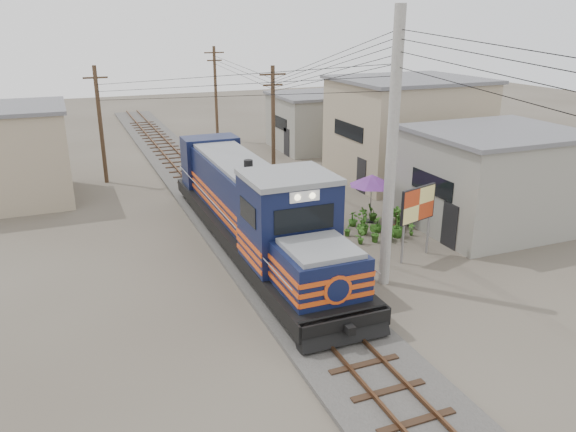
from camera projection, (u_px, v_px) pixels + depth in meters
name	position (u px, v px, depth m)	size (l,w,h in m)	color
ground	(294.00, 292.00, 20.64)	(120.00, 120.00, 0.00)	#473F35
ballast	(220.00, 210.00, 29.36)	(3.60, 70.00, 0.16)	#595651
track	(220.00, 206.00, 29.30)	(1.15, 70.00, 0.12)	#51331E
locomotive	(254.00, 209.00, 23.93)	(3.15, 17.14, 4.25)	black
utility_pole_main	(391.00, 154.00, 19.79)	(0.40, 0.40, 10.00)	#9E9B93
wooden_pole_mid	(273.00, 123.00, 33.26)	(1.60, 0.24, 7.00)	#4C3826
wooden_pole_far	(216.00, 92.00, 45.51)	(1.60, 0.24, 7.50)	#4C3826
wooden_pole_left	(100.00, 123.00, 33.38)	(1.60, 0.24, 7.00)	#4C3826
power_lines	(220.00, 64.00, 25.51)	(9.65, 19.00, 3.30)	black
shophouse_front	(493.00, 179.00, 26.57)	(7.35, 6.30, 4.70)	gray
shophouse_mid	(406.00, 129.00, 34.54)	(8.40, 7.35, 6.20)	gray
shophouse_back	(316.00, 121.00, 43.08)	(6.30, 6.30, 4.20)	gray
shophouse_left	(9.00, 155.00, 30.21)	(6.30, 6.30, 5.20)	gray
billboard	(418.00, 206.00, 22.88)	(1.96, 0.72, 3.11)	#99999E
market_umbrella	(372.00, 180.00, 27.11)	(2.28, 2.28, 2.44)	black
vendor	(407.00, 209.00, 26.82)	(0.68, 0.45, 1.87)	black
plant_nursery	(372.00, 224.00, 26.27)	(3.42, 3.15, 1.11)	#2F601B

